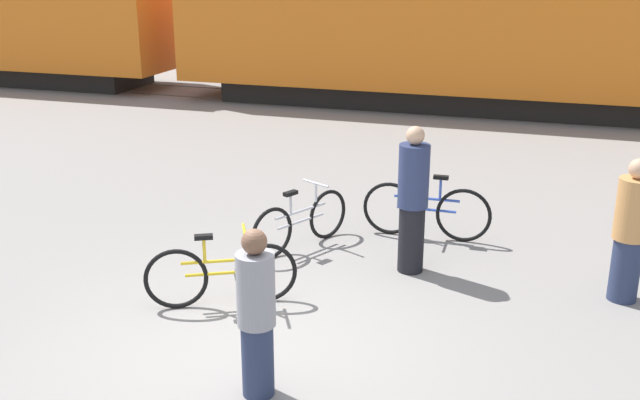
{
  "coord_description": "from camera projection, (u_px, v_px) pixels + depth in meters",
  "views": [
    {
      "loc": [
        2.73,
        -6.13,
        3.74
      ],
      "look_at": [
        0.28,
        1.41,
        1.1
      ],
      "focal_mm": 42.0,
      "sensor_mm": 36.0,
      "label": 1
    }
  ],
  "objects": [
    {
      "name": "rail_far",
      "position": [
        451.0,
        102.0,
        19.53
      ],
      "size": [
        54.95,
        0.07,
        0.01
      ],
      "primitive_type": "cube",
      "color": "#4C4238",
      "rests_on": "ground_plane"
    },
    {
      "name": "person_in_tan",
      "position": [
        630.0,
        232.0,
        8.21
      ],
      "size": [
        0.38,
        0.38,
        1.65
      ],
      "rotation": [
        0.0,
        0.0,
        2.38
      ],
      "color": "#283351",
      "rests_on": "ground_plane"
    },
    {
      "name": "bicycle_silver",
      "position": [
        301.0,
        222.0,
        9.82
      ],
      "size": [
        0.81,
        1.55,
        0.85
      ],
      "color": "black",
      "rests_on": "ground_plane"
    },
    {
      "name": "rail_near",
      "position": [
        442.0,
        113.0,
        18.23
      ],
      "size": [
        54.95,
        0.07,
        0.01
      ],
      "primitive_type": "cube",
      "color": "#4C4238",
      "rests_on": "ground_plane"
    },
    {
      "name": "bicycle_blue",
      "position": [
        426.0,
        210.0,
        10.17
      ],
      "size": [
        1.76,
        0.46,
        0.93
      ],
      "color": "black",
      "rests_on": "ground_plane"
    },
    {
      "name": "bicycle_yellow",
      "position": [
        221.0,
        274.0,
        8.22
      ],
      "size": [
        1.51,
        0.82,
        0.87
      ],
      "color": "black",
      "rests_on": "ground_plane"
    },
    {
      "name": "ground_plane",
      "position": [
        250.0,
        343.0,
        7.51
      ],
      "size": [
        80.0,
        80.0,
        0.0
      ],
      "primitive_type": "plane",
      "color": "gray"
    },
    {
      "name": "person_in_grey",
      "position": [
        256.0,
        314.0,
        6.42
      ],
      "size": [
        0.34,
        0.34,
        1.56
      ],
      "rotation": [
        0.0,
        0.0,
        1.83
      ],
      "color": "#283351",
      "rests_on": "ground_plane"
    },
    {
      "name": "person_in_navy",
      "position": [
        413.0,
        200.0,
        8.94
      ],
      "size": [
        0.37,
        0.37,
        1.82
      ],
      "rotation": [
        0.0,
        0.0,
        4.79
      ],
      "color": "black",
      "rests_on": "ground_plane"
    }
  ]
}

